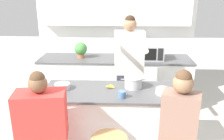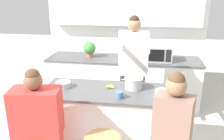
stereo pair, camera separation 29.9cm
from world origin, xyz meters
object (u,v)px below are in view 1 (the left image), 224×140
banana_bunch (110,87)px  kitchen_island (112,122)px  cooking_pot (133,82)px  fruit_bowl (62,86)px  person_cooking (129,75)px  coffee_cup_near (122,94)px  microwave (149,52)px  potted_plant (81,49)px  person_wrapped_blanket (43,138)px  person_seated_near (177,140)px

banana_bunch → kitchen_island: bearing=-73.6°
cooking_pot → kitchen_island: bearing=-158.0°
fruit_bowl → kitchen_island: bearing=-2.4°
person_cooking → cooking_pot: bearing=-88.0°
fruit_bowl → coffee_cup_near: coffee_cup_near is taller
microwave → coffee_cup_near: bearing=-105.8°
coffee_cup_near → potted_plant: potted_plant is taller
coffee_cup_near → microwave: (0.48, 1.69, 0.08)m
banana_bunch → microwave: microwave is taller
person_wrapped_blanket → fruit_bowl: size_ratio=7.17×
person_cooking → coffee_cup_near: 0.87m
kitchen_island → banana_bunch: size_ratio=13.20×
kitchen_island → person_seated_near: (0.70, -0.67, 0.20)m
person_cooking → person_wrapped_blanket: bearing=-127.2°
kitchen_island → cooking_pot: 0.60m
person_cooking → microwave: person_cooking is taller
person_seated_near → fruit_bowl: size_ratio=7.34×
person_wrapped_blanket → coffee_cup_near: (0.81, 0.47, 0.30)m
person_wrapped_blanket → banana_bunch: size_ratio=10.52×
kitchen_island → potted_plant: 1.77m
banana_bunch → person_seated_near: bearing=-46.3°
person_wrapped_blanket → coffee_cup_near: 0.99m
person_wrapped_blanket → fruit_bowl: bearing=77.7°
person_cooking → person_wrapped_blanket: person_cooking is taller
person_wrapped_blanket → microwave: size_ratio=2.74×
kitchen_island → person_seated_near: person_seated_near is taller
kitchen_island → potted_plant: (-0.63, 1.55, 0.59)m
person_wrapped_blanket → potted_plant: bearing=80.9°
banana_bunch → coffee_cup_near: bearing=-62.1°
person_cooking → potted_plant: bearing=131.5°
person_wrapped_blanket → person_seated_near: (1.39, 0.00, 0.01)m
person_wrapped_blanket → fruit_bowl: (0.06, 0.70, 0.29)m
fruit_bowl → cooking_pot: bearing=5.3°
person_wrapped_blanket → banana_bunch: person_wrapped_blanket is taller
person_seated_near → potted_plant: (-1.33, 2.22, 0.39)m
coffee_cup_near → fruit_bowl: bearing=163.2°
fruit_bowl → coffee_cup_near: 0.79m
kitchen_island → fruit_bowl: fruit_bowl is taller
fruit_bowl → potted_plant: size_ratio=0.67×
cooking_pot → banana_bunch: cooking_pot is taller
person_wrapped_blanket → microwave: person_wrapped_blanket is taller
person_seated_near → banana_bunch: 1.08m
person_cooking → kitchen_island: bearing=-111.9°
kitchen_island → coffee_cup_near: bearing=-57.8°
cooking_pot → banana_bunch: bearing=-175.2°
person_wrapped_blanket → kitchen_island: bearing=36.7°
person_wrapped_blanket → coffee_cup_near: person_wrapped_blanket is taller
banana_bunch → person_cooking: bearing=65.9°
cooking_pot → coffee_cup_near: size_ratio=2.66×
microwave → potted_plant: 1.24m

